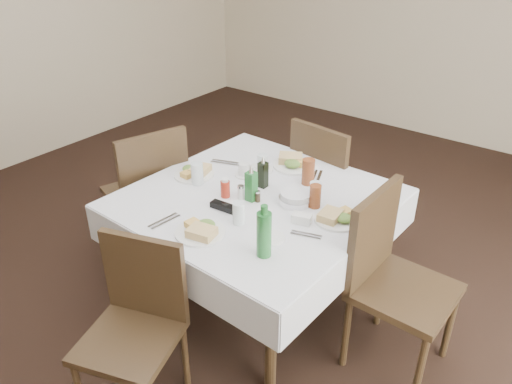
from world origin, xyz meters
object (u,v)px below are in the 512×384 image
Objects in this scene: chair_south at (137,316)px; water_w at (197,173)px; water_e at (315,192)px; bread_basket at (296,198)px; oil_cruet_green at (251,185)px; dining_table at (257,208)px; chair_north at (327,179)px; chair_east at (390,271)px; green_bottle at (264,234)px; coffee_mug at (244,170)px; water_s at (239,213)px; chair_west at (149,188)px; water_n at (262,163)px; oil_cruet_dark at (263,174)px; ketchup_bottle at (225,188)px.

chair_south is 6.60× the size of water_w.
water_e reaches higher than bread_basket.
dining_table is at bearing 87.63° from oil_cruet_green.
chair_north is 0.98× the size of chair_east.
chair_south is 0.72m from green_bottle.
coffee_mug is at bearing -111.67° from chair_north.
oil_cruet_green is (-0.30, -0.20, 0.03)m from water_e.
dining_table is at bearing -36.30° from coffee_mug.
water_e is (0.30, 0.15, 0.14)m from dining_table.
chair_north is at bearing 93.85° from water_s.
water_w is at bearing -1.12° from chair_west.
water_w reaches higher than coffee_mug.
water_n is 0.84× the size of water_w.
chair_north is 4.83× the size of oil_cruet_dark.
chair_west is at bearing 178.88° from water_w.
chair_north reaches higher than ketchup_bottle.
oil_cruet_dark is (0.81, 0.20, 0.28)m from chair_west.
water_e is 1.06× the size of ketchup_bottle.
water_e is at bearing 5.08° from oil_cruet_dark.
chair_west reaches higher than coffee_mug.
chair_north reaches higher than water_s.
chair_south is at bearing -91.50° from chair_north.
chair_west is 8.71× the size of water_n.
coffee_mug is (-0.22, 0.16, 0.12)m from dining_table.
dining_table is 0.93m from chair_south.
water_n is 0.60× the size of bread_basket.
water_w is at bearing -160.83° from water_e.
water_n is 0.21m from oil_cruet_dark.
water_e is at bearing -66.44° from chair_north.
green_bottle is (1.22, -0.35, 0.31)m from chair_west.
water_w reaches higher than water_e.
water_e is 0.46× the size of green_bottle.
chair_east is at bearing 9.91° from ketchup_bottle.
chair_north is at bearing 68.64° from water_n.
dining_table is at bearing -69.20° from oil_cruet_dark.
water_e is 0.61× the size of oil_cruet_dark.
chair_west is 0.75m from ketchup_bottle.
water_n reaches higher than bread_basket.
chair_south is 7.67× the size of ketchup_bottle.
oil_cruet_dark is 0.19m from coffee_mug.
oil_cruet_dark is at bearing -14.34° from coffee_mug.
chair_north is 1.10m from water_s.
water_e is at bearing 30.12° from ketchup_bottle.
chair_west is 8.17× the size of water_s.
ketchup_bottle is at bearing -113.83° from oil_cruet_dark.
water_n is at bearing 27.90° from chair_west.
chair_east is 1.68m from chair_west.
oil_cruet_green reaches higher than ketchup_bottle.
chair_north is 1.70m from chair_south.
green_bottle reaches higher than water_w.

